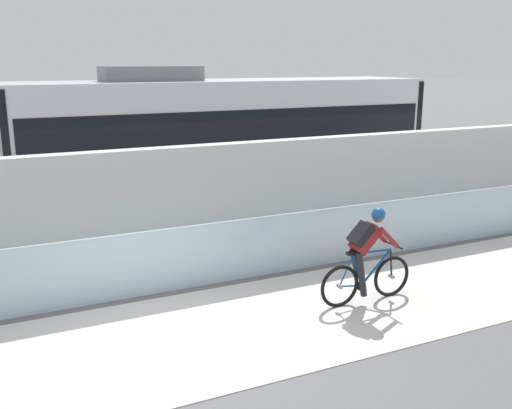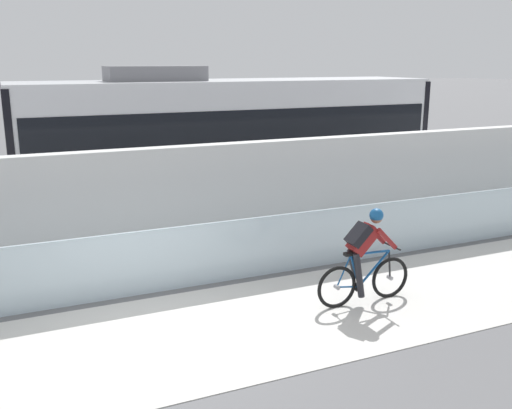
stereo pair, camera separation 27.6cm
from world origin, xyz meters
name	(u,v)px [view 1 (the left image)]	position (x,y,z in m)	size (l,w,h in m)	color
ground_plane	(167,343)	(0.00, 0.00, 0.00)	(200.00, 200.00, 0.00)	slate
bike_path_deck	(167,343)	(0.00, 0.00, 0.01)	(32.00, 3.20, 0.01)	silver
glass_parapet	(134,265)	(0.00, 1.85, 0.57)	(32.00, 0.05, 1.14)	silver
concrete_barrier_wall	(110,209)	(0.00, 3.65, 1.14)	(32.00, 0.36, 2.27)	silver
tram_rail_near	(91,232)	(0.00, 6.13, 0.00)	(32.00, 0.08, 0.01)	#595654
tram_rail_far	(82,217)	(0.00, 7.57, 0.00)	(32.00, 0.08, 0.01)	#595654
tram	(226,139)	(3.76, 6.85, 1.89)	(11.06, 2.54, 3.81)	silver
cyclist_on_bike	(367,256)	(3.45, 0.00, 0.80)	(1.77, 0.58, 1.61)	black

